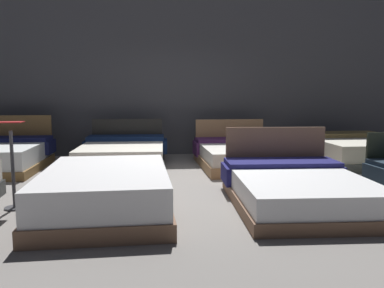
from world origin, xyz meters
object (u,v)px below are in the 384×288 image
bed_4 (0,156)px  bed_6 (241,155)px  bed_5 (123,155)px  price_sign (13,176)px  bed_1 (106,191)px  bed_7 (355,151)px  bed_2 (296,188)px

bed_4 → bed_6: bearing=-0.9°
bed_4 → bed_6: 4.40m
bed_5 → price_sign: (-1.10, -2.56, 0.16)m
bed_1 → bed_5: size_ratio=1.04×
bed_5 → bed_7: 4.52m
bed_1 → bed_2: (2.30, 0.11, -0.04)m
bed_1 → bed_5: bearing=88.3°
bed_1 → bed_7: (4.51, 2.85, 0.00)m
bed_4 → bed_7: 6.72m
bed_2 → price_sign: price_sign is taller
bed_4 → bed_6: bed_4 is taller
bed_2 → bed_4: size_ratio=1.11×
bed_2 → bed_7: (2.21, 2.74, 0.04)m
bed_7 → price_sign: size_ratio=1.90×
bed_5 → bed_6: size_ratio=0.96×
bed_2 → bed_7: bearing=53.2°
bed_6 → price_sign: bearing=-144.7°
bed_5 → bed_7: size_ratio=1.05×
bed_2 → bed_7: 3.52m
bed_2 → bed_6: (-0.10, 2.65, 0.01)m
bed_4 → price_sign: 2.79m
bed_2 → bed_4: 5.26m
bed_5 → bed_6: 2.21m
bed_2 → bed_4: bearing=151.1°
bed_4 → bed_5: size_ratio=0.95×
bed_1 → bed_7: 5.34m
bed_2 → bed_5: 3.57m
bed_6 → bed_2: bearing=-89.5°
bed_4 → bed_2: bearing=-31.1°
bed_1 → bed_5: (-0.01, 2.83, -0.01)m
bed_5 → bed_7: (4.52, 0.02, 0.01)m
bed_6 → price_sign: size_ratio=2.08×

